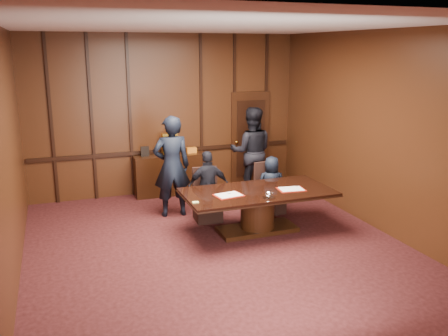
# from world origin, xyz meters

# --- Properties ---
(room) EXTENTS (7.00, 7.04, 3.50)m
(room) POSITION_xyz_m (0.07, 0.14, 1.72)
(room) COLOR black
(room) RESTS_ON ground
(sideboard) EXTENTS (1.60, 0.45, 1.54)m
(sideboard) POSITION_xyz_m (0.00, 3.26, 0.49)
(sideboard) COLOR black
(sideboard) RESTS_ON ground
(conference_table) EXTENTS (2.62, 1.32, 0.76)m
(conference_table) POSITION_xyz_m (0.90, 0.52, 0.51)
(conference_table) COLOR black
(conference_table) RESTS_ON ground
(folder_left) EXTENTS (0.51, 0.40, 0.02)m
(folder_left) POSITION_xyz_m (0.32, 0.42, 0.77)
(folder_left) COLOR #9F1C0E
(folder_left) RESTS_ON conference_table
(folder_right) EXTENTS (0.50, 0.38, 0.02)m
(folder_right) POSITION_xyz_m (1.48, 0.37, 0.77)
(folder_right) COLOR #9F1C0E
(folder_right) RESTS_ON conference_table
(inkstand) EXTENTS (0.20, 0.14, 0.12)m
(inkstand) POSITION_xyz_m (0.90, 0.07, 0.81)
(inkstand) COLOR white
(inkstand) RESTS_ON conference_table
(notepad) EXTENTS (0.11, 0.08, 0.01)m
(notepad) POSITION_xyz_m (-0.32, 0.26, 0.77)
(notepad) COLOR #F7F579
(notepad) RESTS_ON conference_table
(chair_left) EXTENTS (0.51, 0.51, 0.99)m
(chair_left) POSITION_xyz_m (0.25, 1.40, 0.29)
(chair_left) COLOR black
(chair_left) RESTS_ON ground
(chair_right) EXTENTS (0.53, 0.53, 0.99)m
(chair_right) POSITION_xyz_m (1.55, 1.40, 0.29)
(chair_right) COLOR black
(chair_right) RESTS_ON ground
(signatory_left) EXTENTS (0.81, 0.39, 1.35)m
(signatory_left) POSITION_xyz_m (0.25, 1.32, 0.68)
(signatory_left) COLOR black
(signatory_left) RESTS_ON ground
(signatory_right) EXTENTS (0.64, 0.51, 1.15)m
(signatory_right) POSITION_xyz_m (1.55, 1.32, 0.58)
(signatory_right) COLOR black
(signatory_right) RESTS_ON ground
(witness_left) EXTENTS (0.74, 0.51, 1.96)m
(witness_left) POSITION_xyz_m (-0.30, 1.88, 0.98)
(witness_left) COLOR black
(witness_left) RESTS_ON ground
(witness_right) EXTENTS (1.15, 1.02, 1.96)m
(witness_right) POSITION_xyz_m (1.67, 2.60, 0.98)
(witness_right) COLOR black
(witness_right) RESTS_ON ground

